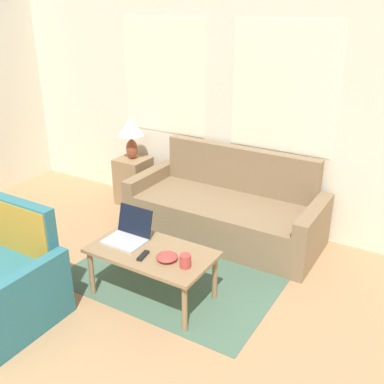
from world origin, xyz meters
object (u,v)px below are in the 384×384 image
object	(u,v)px
couch	(227,211)
cup_navy	(185,261)
snack_bowl	(167,257)
tv_remote	(143,256)
table_lamp	(131,130)
laptop	(128,234)
coffee_table	(152,256)

from	to	relation	value
couch	cup_navy	bearing A→B (deg)	-76.11
snack_bowl	tv_remote	bearing A→B (deg)	-163.02
table_lamp	laptop	bearing A→B (deg)	-53.19
table_lamp	snack_bowl	distance (m)	2.23
couch	cup_navy	xyz separation A→B (m)	(0.35, -1.40, 0.24)
couch	table_lamp	world-z (taller)	table_lamp
cup_navy	laptop	bearing A→B (deg)	170.07
cup_navy	tv_remote	size ratio (longest dim) A/B	0.69
laptop	snack_bowl	xyz separation A→B (m)	(0.47, -0.10, -0.03)
tv_remote	table_lamp	bearing A→B (deg)	130.18
coffee_table	laptop	distance (m)	0.30
couch	tv_remote	distance (m)	1.46
couch	snack_bowl	distance (m)	1.42
coffee_table	cup_navy	bearing A→B (deg)	-9.89
table_lamp	snack_bowl	world-z (taller)	table_lamp
coffee_table	snack_bowl	distance (m)	0.21
cup_navy	tv_remote	bearing A→B (deg)	-172.35
couch	coffee_table	xyz separation A→B (m)	(-0.02, -1.34, 0.13)
table_lamp	laptop	xyz separation A→B (m)	(1.08, -1.44, -0.42)
snack_bowl	tv_remote	xyz separation A→B (m)	(-0.19, -0.06, -0.02)
tv_remote	couch	bearing A→B (deg)	88.99
couch	cup_navy	world-z (taller)	couch
couch	tv_remote	bearing A→B (deg)	-91.01
couch	snack_bowl	size ratio (longest dim) A/B	11.79
snack_bowl	table_lamp	bearing A→B (deg)	135.08
coffee_table	snack_bowl	bearing A→B (deg)	-16.03
laptop	snack_bowl	size ratio (longest dim) A/B	1.97
cup_navy	table_lamp	bearing A→B (deg)	138.02
coffee_table	snack_bowl	xyz separation A→B (m)	(0.19, -0.06, 0.08)
coffee_table	tv_remote	world-z (taller)	tv_remote
laptop	tv_remote	xyz separation A→B (m)	(0.28, -0.16, -0.05)
couch	table_lamp	bearing A→B (deg)	173.76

